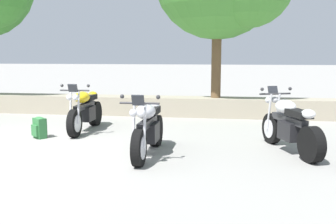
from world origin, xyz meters
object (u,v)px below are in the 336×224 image
Objects in this scene: motorcycle_white_far_right at (289,126)px; rider_backpack at (39,127)px; motorcycle_yellow_near_left at (85,111)px; motorcycle_silver_centre at (148,129)px.

rider_backpack is at bearing 175.69° from motorcycle_white_far_right.
rider_backpack is (-0.71, -0.89, -0.24)m from motorcycle_yellow_near_left.
motorcycle_silver_centre is 2.83m from rider_backpack.
rider_backpack is (-5.18, 0.39, -0.24)m from motorcycle_white_far_right.
motorcycle_white_far_right is at bearing -4.31° from rider_backpack.
motorcycle_silver_centre is 2.65m from motorcycle_white_far_right.
motorcycle_yellow_near_left is 1.16m from rider_backpack.
rider_backpack is at bearing -128.45° from motorcycle_yellow_near_left.
motorcycle_white_far_right is (4.48, -1.28, 0.00)m from motorcycle_yellow_near_left.
motorcycle_silver_centre is at bearing -165.59° from motorcycle_white_far_right.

